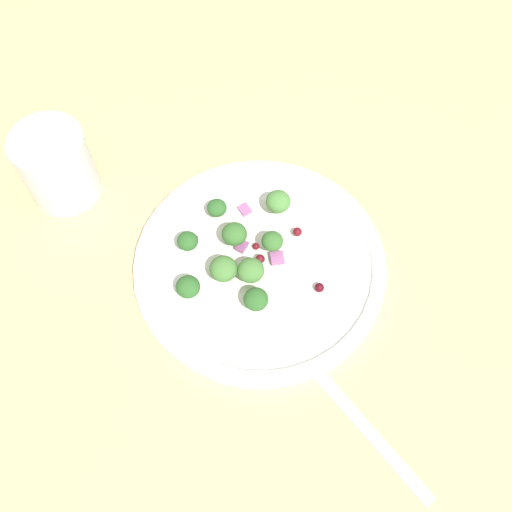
% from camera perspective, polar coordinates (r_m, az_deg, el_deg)
% --- Properties ---
extents(ground_plane, '(1.80, 1.80, 0.02)m').
position_cam_1_polar(ground_plane, '(0.64, 0.15, -0.80)').
color(ground_plane, tan).
extents(plate, '(0.27, 0.27, 0.02)m').
position_cam_1_polar(plate, '(0.61, -0.00, -0.81)').
color(plate, white).
rests_on(plate, ground_plane).
extents(dressing_pool, '(0.15, 0.15, 0.00)m').
position_cam_1_polar(dressing_pool, '(0.61, -0.00, -0.62)').
color(dressing_pool, white).
rests_on(dressing_pool, plate).
extents(broccoli_floret_0, '(0.03, 0.03, 0.03)m').
position_cam_1_polar(broccoli_floret_0, '(0.62, 2.19, 5.33)').
color(broccoli_floret_0, '#8EB77A').
rests_on(broccoli_floret_0, plate).
extents(broccoli_floret_1, '(0.03, 0.03, 0.03)m').
position_cam_1_polar(broccoli_floret_1, '(0.59, -0.51, -1.45)').
color(broccoli_floret_1, '#9EC684').
rests_on(broccoli_floret_1, plate).
extents(broccoli_floret_2, '(0.02, 0.02, 0.02)m').
position_cam_1_polar(broccoli_floret_2, '(0.63, -3.86, 4.71)').
color(broccoli_floret_2, '#8EB77A').
rests_on(broccoli_floret_2, plate).
extents(broccoli_floret_3, '(0.03, 0.03, 0.03)m').
position_cam_1_polar(broccoli_floret_3, '(0.59, -3.21, -1.30)').
color(broccoli_floret_3, '#9EC684').
rests_on(broccoli_floret_3, plate).
extents(broccoli_floret_4, '(0.02, 0.02, 0.02)m').
position_cam_1_polar(broccoli_floret_4, '(0.58, -6.68, -3.05)').
color(broccoli_floret_4, '#9EC684').
rests_on(broccoli_floret_4, plate).
extents(broccoli_floret_5, '(0.02, 0.02, 0.02)m').
position_cam_1_polar(broccoli_floret_5, '(0.57, -0.00, -4.29)').
color(broccoli_floret_5, '#9EC684').
rests_on(broccoli_floret_5, plate).
extents(broccoli_floret_6, '(0.02, 0.02, 0.02)m').
position_cam_1_polar(broccoli_floret_6, '(0.61, -6.72, 1.44)').
color(broccoli_floret_6, '#ADD18E').
rests_on(broccoli_floret_6, plate).
extents(broccoli_floret_7, '(0.03, 0.03, 0.03)m').
position_cam_1_polar(broccoli_floret_7, '(0.60, -2.14, 2.14)').
color(broccoli_floret_7, '#9EC684').
rests_on(broccoli_floret_7, plate).
extents(broccoli_floret_8, '(0.02, 0.02, 0.02)m').
position_cam_1_polar(broccoli_floret_8, '(0.60, 1.66, 1.31)').
color(broccoli_floret_8, '#9EC684').
rests_on(broccoli_floret_8, plate).
extents(cranberry_0, '(0.01, 0.01, 0.01)m').
position_cam_1_polar(cranberry_0, '(0.59, -0.50, -1.66)').
color(cranberry_0, maroon).
rests_on(cranberry_0, plate).
extents(cranberry_1, '(0.01, 0.01, 0.01)m').
position_cam_1_polar(cranberry_1, '(0.61, 0.18, 1.00)').
color(cranberry_1, maroon).
rests_on(cranberry_1, plate).
extents(cranberry_2, '(0.01, 0.01, 0.01)m').
position_cam_1_polar(cranberry_2, '(0.59, 6.24, -3.10)').
color(cranberry_2, '#4C0A14').
rests_on(cranberry_2, plate).
extents(cranberry_3, '(0.01, 0.01, 0.01)m').
position_cam_1_polar(cranberry_3, '(0.62, 4.08, 2.38)').
color(cranberry_3, maroon).
rests_on(cranberry_3, plate).
extents(cranberry_4, '(0.01, 0.01, 0.01)m').
position_cam_1_polar(cranberry_4, '(0.60, -6.03, -3.03)').
color(cranberry_4, maroon).
rests_on(cranberry_4, plate).
extents(cranberry_5, '(0.01, 0.01, 0.01)m').
position_cam_1_polar(cranberry_5, '(0.60, -3.07, -1.59)').
color(cranberry_5, maroon).
rests_on(cranberry_5, plate).
extents(cranberry_6, '(0.01, 0.01, 0.01)m').
position_cam_1_polar(cranberry_6, '(0.60, -0.03, -0.39)').
color(cranberry_6, maroon).
rests_on(cranberry_6, plate).
extents(onion_bit_0, '(0.02, 0.01, 0.01)m').
position_cam_1_polar(onion_bit_0, '(0.64, -0.76, 4.62)').
color(onion_bit_0, '#A35B93').
rests_on(onion_bit_0, plate).
extents(onion_bit_1, '(0.02, 0.02, 0.00)m').
position_cam_1_polar(onion_bit_1, '(0.61, -1.41, 0.99)').
color(onion_bit_1, '#934C84').
rests_on(onion_bit_1, plate).
extents(onion_bit_2, '(0.01, 0.02, 0.01)m').
position_cam_1_polar(onion_bit_2, '(0.61, 2.10, -0.20)').
color(onion_bit_2, '#A35B93').
rests_on(onion_bit_2, plate).
extents(onion_bit_3, '(0.02, 0.02, 0.01)m').
position_cam_1_polar(onion_bit_3, '(0.62, -6.35, 1.50)').
color(onion_bit_3, '#843D75').
rests_on(onion_bit_3, plate).
extents(fork, '(0.18, 0.09, 0.01)m').
position_cam_1_polar(fork, '(0.57, 9.15, -14.61)').
color(fork, silver).
rests_on(fork, ground_plane).
extents(water_glass, '(0.08, 0.08, 0.09)m').
position_cam_1_polar(water_glass, '(0.68, -18.96, 8.37)').
color(water_glass, silver).
rests_on(water_glass, ground_plane).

